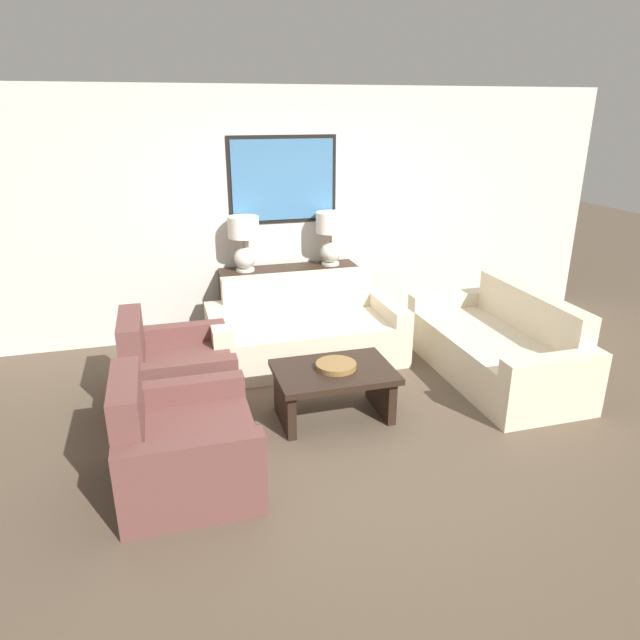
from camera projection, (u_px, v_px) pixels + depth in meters
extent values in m
plane|color=brown|center=(351.00, 431.00, 4.55)|extent=(20.00, 20.00, 0.00)
cube|color=beige|center=(283.00, 214.00, 6.27)|extent=(7.67, 0.10, 2.65)
cube|color=black|center=(283.00, 180.00, 6.09)|extent=(1.18, 0.01, 0.92)
cube|color=teal|center=(283.00, 180.00, 6.08)|extent=(1.10, 0.02, 0.84)
cube|color=#332319|center=(289.00, 302.00, 6.36)|extent=(1.50, 0.36, 0.79)
cylinder|color=silver|center=(245.00, 270.00, 6.09)|extent=(0.20, 0.20, 0.02)
sphere|color=silver|center=(245.00, 258.00, 6.05)|extent=(0.23, 0.23, 0.23)
cylinder|color=#8C7A51|center=(244.00, 242.00, 5.99)|extent=(0.02, 0.02, 0.11)
cylinder|color=white|center=(243.00, 227.00, 5.93)|extent=(0.33, 0.33, 0.22)
cylinder|color=silver|center=(330.00, 263.00, 6.34)|extent=(0.20, 0.20, 0.02)
sphere|color=silver|center=(331.00, 252.00, 6.29)|extent=(0.23, 0.23, 0.23)
cylinder|color=#8C7A51|center=(331.00, 237.00, 6.24)|extent=(0.02, 0.02, 0.11)
cylinder|color=white|center=(331.00, 222.00, 6.18)|extent=(0.33, 0.33, 0.22)
cube|color=beige|center=(309.00, 345.00, 5.67)|extent=(1.56, 0.74, 0.42)
cube|color=beige|center=(297.00, 311.00, 6.02)|extent=(1.56, 0.18, 0.82)
cube|color=beige|center=(219.00, 344.00, 5.51)|extent=(0.18, 0.92, 0.57)
cube|color=beige|center=(387.00, 326.00, 5.95)|extent=(0.18, 0.92, 0.57)
cube|color=beige|center=(484.00, 356.00, 5.40)|extent=(0.74, 1.56, 0.42)
cube|color=beige|center=(528.00, 332.00, 5.45)|extent=(0.18, 1.56, 0.82)
cube|color=beige|center=(449.00, 318.00, 6.18)|extent=(0.92, 0.18, 0.57)
cube|color=beige|center=(552.00, 389.00, 4.62)|extent=(0.92, 0.18, 0.57)
cube|color=black|center=(334.00, 372.00, 4.62)|extent=(0.96, 0.67, 0.05)
cube|color=black|center=(285.00, 403.00, 4.59)|extent=(0.07, 0.54, 0.39)
cube|color=black|center=(381.00, 390.00, 4.80)|extent=(0.07, 0.54, 0.39)
cylinder|color=olive|center=(336.00, 366.00, 4.62)|extent=(0.33, 0.33, 0.04)
cube|color=brown|center=(191.00, 381.00, 4.93)|extent=(0.72, 0.69, 0.42)
cube|color=brown|center=(134.00, 364.00, 4.74)|extent=(0.18, 0.69, 0.84)
cube|color=brown|center=(182.00, 396.00, 4.50)|extent=(0.90, 0.14, 0.58)
cube|color=brown|center=(177.00, 354.00, 5.26)|extent=(0.90, 0.14, 0.58)
cube|color=brown|center=(203.00, 454.00, 3.88)|extent=(0.72, 0.69, 0.42)
cube|color=brown|center=(131.00, 437.00, 3.69)|extent=(0.18, 0.69, 0.84)
cube|color=brown|center=(193.00, 483.00, 3.46)|extent=(0.90, 0.14, 0.58)
cube|color=brown|center=(185.00, 416.00, 4.21)|extent=(0.90, 0.14, 0.58)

